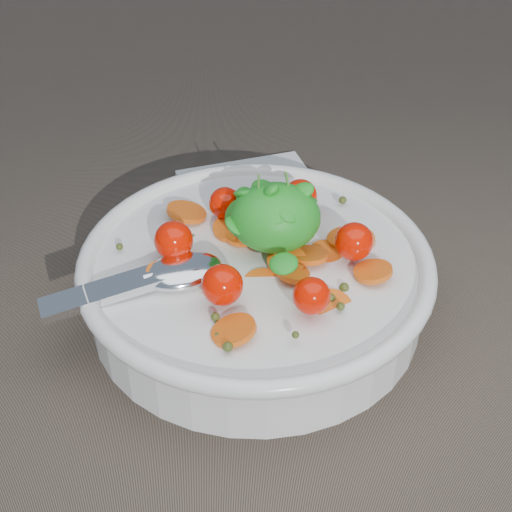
{
  "coord_description": "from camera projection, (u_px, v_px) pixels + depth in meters",
  "views": [
    {
      "loc": [
        -0.05,
        -0.49,
        0.44
      ],
      "look_at": [
        -0.02,
        -0.01,
        0.06
      ],
      "focal_mm": 50.0,
      "sensor_mm": 36.0,
      "label": 1
    }
  ],
  "objects": [
    {
      "name": "ground",
      "position": [
        280.0,
        301.0,
        0.66
      ],
      "size": [
        6.0,
        6.0,
        0.0
      ],
      "primitive_type": "plane",
      "color": "brown",
      "rests_on": "ground"
    },
    {
      "name": "napkin",
      "position": [
        253.0,
        191.0,
        0.81
      ],
      "size": [
        0.18,
        0.16,
        0.01
      ],
      "primitive_type": "cube",
      "rotation": [
        0.0,
        0.0,
        0.25
      ],
      "color": "white",
      "rests_on": "ground"
    },
    {
      "name": "bowl",
      "position": [
        256.0,
        277.0,
        0.63
      ],
      "size": [
        0.34,
        0.31,
        0.13
      ],
      "color": "white",
      "rests_on": "ground"
    }
  ]
}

